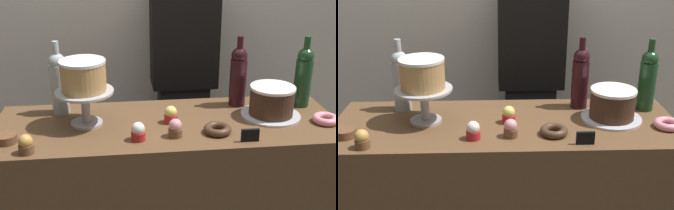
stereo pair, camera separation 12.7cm
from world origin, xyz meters
TOP-DOWN VIEW (x-y plane):
  - cake_stand_pedestal at (-0.34, 0.02)m, footprint 0.24×0.24m
  - white_layer_cake at (-0.34, 0.02)m, footprint 0.19×0.19m
  - silver_serving_platter at (0.45, 0.02)m, footprint 0.26×0.26m
  - chocolate_round_cake at (0.45, 0.02)m, footprint 0.19×0.19m
  - wine_bottle_clear at (-0.46, 0.16)m, footprint 0.08×0.08m
  - wine_bottle_dark_red at (0.34, 0.16)m, footprint 0.08×0.08m
  - wine_bottle_green at (0.63, 0.12)m, footprint 0.08×0.08m
  - cupcake_caramel at (-0.54, -0.21)m, footprint 0.06×0.06m
  - cupcake_strawberry at (0.01, -0.13)m, footprint 0.06×0.06m
  - cupcake_vanilla at (-0.13, -0.15)m, footprint 0.06×0.06m
  - cupcake_lemon at (0.01, 0.00)m, footprint 0.06×0.06m
  - donut_pink at (0.66, -0.07)m, footprint 0.11×0.11m
  - donut_chocolate at (0.19, -0.12)m, footprint 0.11×0.11m
  - cookie_stack at (-0.64, -0.11)m, footprint 0.08×0.08m
  - price_sign_chalkboard at (0.29, -0.21)m, footprint 0.07×0.01m
  - barista_figure at (0.16, 0.64)m, footprint 0.36×0.22m

SIDE VIEW (x-z plane):
  - barista_figure at x=0.16m, z-range 0.04..1.64m
  - silver_serving_platter at x=0.45m, z-range 0.91..0.92m
  - donut_pink at x=0.66m, z-range 0.91..0.94m
  - donut_chocolate at x=0.19m, z-range 0.91..0.94m
  - cookie_stack at x=-0.64m, z-range 0.91..0.94m
  - price_sign_chalkboard at x=0.29m, z-range 0.91..0.96m
  - cupcake_caramel at x=-0.54m, z-range 0.90..0.98m
  - cupcake_strawberry at x=0.01m, z-range 0.90..0.98m
  - cupcake_vanilla at x=-0.13m, z-range 0.90..0.98m
  - cupcake_lemon at x=0.01m, z-range 0.90..0.98m
  - chocolate_round_cake at x=0.45m, z-range 0.92..1.04m
  - cake_stand_pedestal at x=-0.34m, z-range 0.93..1.08m
  - wine_bottle_clear at x=-0.46m, z-range 0.89..1.21m
  - wine_bottle_dark_red at x=0.34m, z-range 0.89..1.21m
  - wine_bottle_green at x=0.63m, z-range 0.89..1.21m
  - white_layer_cake at x=-0.34m, z-range 1.06..1.18m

